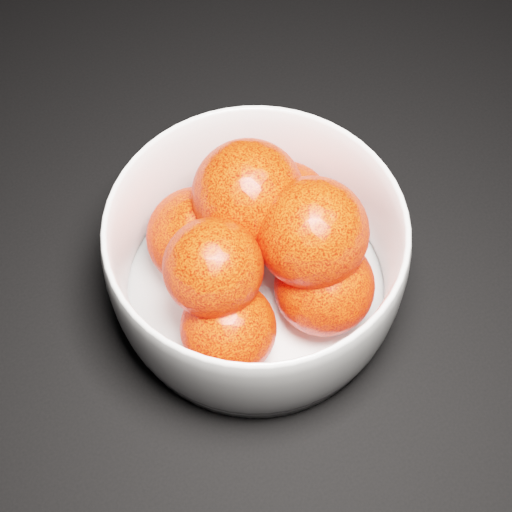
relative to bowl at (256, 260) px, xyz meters
name	(u,v)px	position (x,y,z in m)	size (l,w,h in m)	color
bowl	(256,260)	(0.00, 0.00, 0.00)	(0.21, 0.21, 0.10)	silver
orange_pile	(261,244)	(0.00, 0.00, 0.01)	(0.15, 0.15, 0.11)	#FF2208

